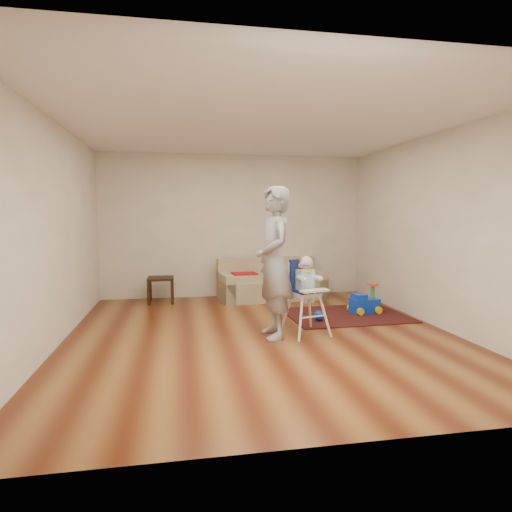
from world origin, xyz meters
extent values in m
plane|color=#4D1C0B|center=(0.00, 0.00, 0.00)|extent=(5.50, 5.50, 0.00)
cube|color=beige|center=(0.00, 2.75, 1.35)|extent=(5.00, 0.04, 2.70)
cube|color=beige|center=(-2.50, 0.00, 1.35)|extent=(0.04, 5.50, 2.70)
cube|color=beige|center=(2.50, 0.00, 1.35)|extent=(0.04, 5.50, 2.70)
cube|color=white|center=(0.00, 0.00, 2.70)|extent=(5.00, 5.50, 0.04)
cube|color=red|center=(0.12, 2.26, 0.49)|extent=(0.47, 0.33, 0.04)
cube|color=black|center=(1.50, 0.80, 0.01)|extent=(1.85, 1.41, 0.01)
sphere|color=#0C38CF|center=(0.96, 0.51, 0.09)|extent=(0.15, 0.15, 0.15)
cylinder|color=#0C38CF|center=(0.51, -0.19, 0.93)|extent=(0.04, 0.12, 0.01)
imported|color=#9A9A9D|center=(0.14, -0.13, 0.97)|extent=(0.50, 0.73, 1.93)
camera|label=1|loc=(-1.05, -5.40, 1.58)|focal=30.00mm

